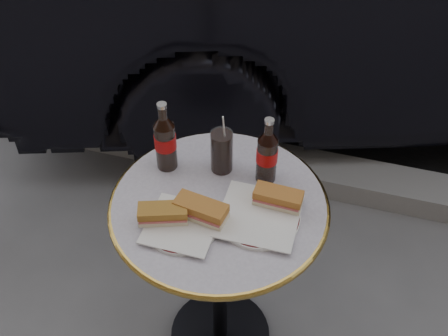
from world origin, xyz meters
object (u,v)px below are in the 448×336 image
(bistro_table, at_px, (220,279))
(cola_bottle_right, at_px, (267,150))
(plate_left, at_px, (182,226))
(cola_bottle_left, at_px, (165,136))
(plate_right, at_px, (259,217))
(cola_glass, at_px, (222,151))

(bistro_table, height_order, cola_bottle_right, cola_bottle_right)
(plate_left, xyz_separation_m, cola_bottle_right, (0.17, 0.24, 0.10))
(cola_bottle_left, bearing_deg, plate_left, -60.69)
(plate_right, relative_size, cola_bottle_right, 1.02)
(cola_bottle_left, bearing_deg, cola_glass, 11.74)
(bistro_table, bearing_deg, plate_right, -12.76)
(plate_left, height_order, plate_right, plate_right)
(plate_right, bearing_deg, bistro_table, 167.24)
(cola_bottle_right, bearing_deg, plate_left, -125.06)
(plate_left, height_order, cola_glass, cola_glass)
(bistro_table, height_order, cola_glass, cola_glass)
(plate_right, bearing_deg, cola_bottle_right, 96.82)
(plate_left, bearing_deg, cola_bottle_left, 119.31)
(cola_bottle_left, bearing_deg, cola_bottle_right, 5.65)
(plate_left, xyz_separation_m, plate_right, (0.19, 0.09, 0.00))
(plate_right, height_order, cola_bottle_right, cola_bottle_right)
(bistro_table, xyz_separation_m, plate_left, (-0.07, -0.11, 0.37))
(plate_right, relative_size, cola_glass, 1.64)
(cola_glass, bearing_deg, plate_right, -46.60)
(plate_right, xyz_separation_m, cola_bottle_right, (-0.02, 0.16, 0.10))
(plate_left, distance_m, plate_right, 0.21)
(cola_glass, bearing_deg, bistro_table, -76.83)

